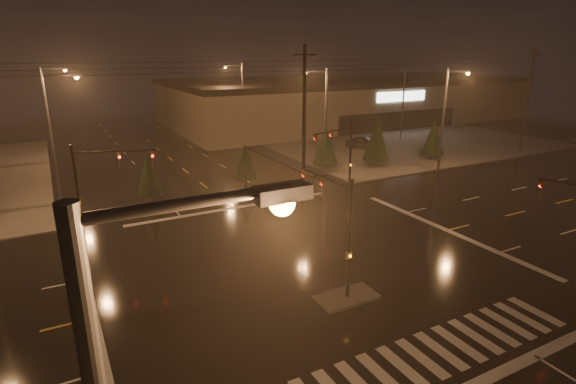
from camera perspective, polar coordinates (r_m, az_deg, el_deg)
name	(u,v)px	position (r m, az deg, el deg)	size (l,w,h in m)	color
ground	(305,266)	(25.37, 2.18, -9.32)	(140.00, 140.00, 0.00)	black
sidewalk_ne	(381,136)	(65.63, 11.72, 7.00)	(36.00, 36.00, 0.12)	#45423D
median_island	(347,297)	(22.40, 7.49, -13.12)	(3.00, 1.60, 0.15)	#45423D
crosswalk	(422,358)	(19.31, 16.61, -19.53)	(15.00, 2.60, 0.01)	beige
stop_bar_far	(233,208)	(34.56, -7.05, -2.04)	(16.00, 0.50, 0.01)	beige
parking_lot	(417,135)	(67.48, 16.10, 6.94)	(50.00, 24.00, 0.08)	black
retail_building	(346,98)	(80.72, 7.33, 11.79)	(60.20, 28.30, 7.20)	#756C54
signal_mast_median	(338,220)	(21.50, 6.43, -3.54)	(0.25, 4.59, 6.00)	black
signal_mast_ne	(343,149)	(37.15, 7.05, 5.40)	(4.84, 1.86, 6.00)	black
signal_mast_nw	(94,179)	(30.69, -23.45, 1.55)	(4.84, 1.86, 6.00)	black
streetlight_1	(55,131)	(37.94, -27.52, 6.92)	(2.77, 0.32, 10.00)	#38383A
streetlight_2	(49,108)	(53.82, -28.04, 9.36)	(2.77, 0.32, 10.00)	#38383A
streetlight_3	(323,115)	(42.55, 4.45, 9.72)	(2.77, 0.32, 10.00)	#38383A
streetlight_4	(241,97)	(60.26, -6.02, 11.89)	(2.77, 0.32, 10.00)	#38383A
streetlight_6	(446,114)	(45.82, 19.46, 9.34)	(0.32, 2.77, 10.00)	#38383A
utility_pole_1	(304,116)	(39.17, 2.07, 9.59)	(2.20, 0.32, 12.00)	black
utility_pole_2	(527,100)	(60.06, 28.11, 10.29)	(2.20, 0.32, 12.00)	black
conifer_0	(325,145)	(44.89, 4.78, 6.00)	(2.47, 2.47, 4.57)	black
conifer_1	(377,139)	(47.34, 11.23, 6.61)	(2.77, 2.77, 5.03)	black
conifer_2	(434,137)	(51.86, 18.01, 6.69)	(2.42, 2.42, 4.47)	black
conifer_3	(148,174)	(36.84, -17.30, 2.15)	(1.97, 1.97, 3.78)	black
conifer_4	(245,161)	(39.72, -5.45, 3.93)	(1.98, 1.98, 3.79)	black
car_parked	(364,143)	(56.46, 9.60, 6.20)	(1.78, 4.43, 1.51)	black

